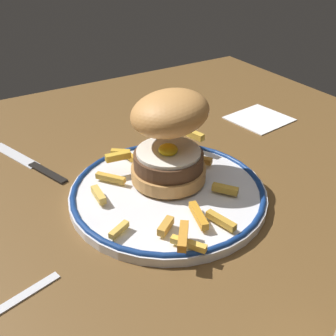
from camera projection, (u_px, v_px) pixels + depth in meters
ground_plane at (148, 244)px, 49.53cm from camera, size 110.30×105.24×4.00cm
dinner_plate at (168, 192)px, 54.16cm from camera, size 26.32×26.32×1.60cm
burger at (169, 134)px, 53.42cm from camera, size 15.20×15.03×12.50cm
fries_pile at (163, 180)px, 53.78cm from camera, size 20.81×25.24×2.97cm
knife at (33, 164)px, 61.36cm from camera, size 7.31×17.50×0.70cm
napkin at (259, 118)px, 75.80cm from camera, size 11.31×10.79×0.40cm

